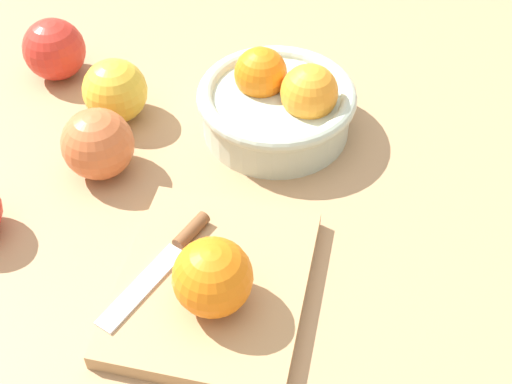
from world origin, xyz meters
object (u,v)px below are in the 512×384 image
(orange_on_board, at_px, (213,277))
(apple_front_left_2, at_px, (115,91))
(bowl, at_px, (278,103))
(apple_front_left, at_px, (98,144))
(knife, at_px, (171,254))
(cutting_board, at_px, (214,285))
(apple_front_left_3, at_px, (54,49))

(orange_on_board, xyz_separation_m, apple_front_left_2, (-0.28, -0.15, -0.02))
(bowl, height_order, apple_front_left, bowl)
(orange_on_board, distance_m, knife, 0.08)
(cutting_board, height_order, apple_front_left_2, apple_front_left_2)
(apple_front_left, xyz_separation_m, apple_front_left_3, (-0.17, -0.10, -0.00))
(cutting_board, relative_size, apple_front_left, 2.64)
(cutting_board, height_order, apple_front_left, apple_front_left)
(cutting_board, xyz_separation_m, orange_on_board, (0.02, 0.00, 0.05))
(orange_on_board, xyz_separation_m, knife, (-0.05, -0.05, -0.03))
(cutting_board, bearing_deg, orange_on_board, 9.23)
(bowl, relative_size, apple_front_left, 2.32)
(apple_front_left, bearing_deg, knife, 36.89)
(cutting_board, relative_size, knife, 1.48)
(orange_on_board, relative_size, apple_front_left_2, 0.94)
(bowl, distance_m, apple_front_left, 0.21)
(knife, distance_m, apple_front_left_2, 0.25)
(bowl, distance_m, apple_front_left_2, 0.20)
(orange_on_board, relative_size, knife, 0.51)
(apple_front_left, height_order, apple_front_left_3, same)
(knife, relative_size, apple_front_left, 1.78)
(apple_front_left_2, bearing_deg, cutting_board, 29.97)
(apple_front_left_3, bearing_deg, apple_front_left, 29.20)
(knife, height_order, apple_front_left, apple_front_left)
(bowl, height_order, apple_front_left_3, bowl)
(knife, distance_m, apple_front_left, 0.17)
(cutting_board, distance_m, knife, 0.05)
(bowl, distance_m, orange_on_board, 0.27)
(bowl, xyz_separation_m, apple_front_left_2, (-0.01, -0.20, -0.00))
(bowl, bearing_deg, apple_front_left_2, -93.06)
(knife, height_order, apple_front_left_2, apple_front_left_2)
(orange_on_board, bearing_deg, apple_front_left_2, -151.66)
(cutting_board, height_order, orange_on_board, orange_on_board)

